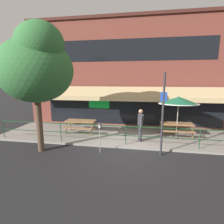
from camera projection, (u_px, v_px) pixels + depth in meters
The scene contains 11 objects.
ground_plane at pixel (125, 149), 8.50m from camera, with size 120.00×120.00×0.00m, color #232326.
patio_deck at pixel (128, 135), 10.43m from camera, with size 15.00×4.00×0.10m, color gray.
restaurant_building at pixel (132, 74), 11.91m from camera, with size 15.00×1.60×7.47m.
patio_railing at pixel (126, 131), 8.64m from camera, with size 13.84×0.04×0.97m.
picnic_table_left at pixel (81, 123), 10.65m from camera, with size 1.80×1.42×0.76m.
picnic_table_centre at pixel (176, 126), 9.97m from camera, with size 1.80×1.42×0.76m.
patio_umbrella_centre at pixel (179, 101), 9.57m from camera, with size 2.14×2.14×2.38m.
pedestrian_walking at pixel (140, 123), 9.12m from camera, with size 0.30×0.61×1.71m.
parking_meter_near at pixel (100, 128), 7.86m from camera, with size 0.15×0.16×1.42m.
street_sign_pole at pixel (163, 114), 7.45m from camera, with size 0.28×0.09×3.61m.
street_tree_curbside at pixel (36, 66), 7.48m from camera, with size 3.32×2.98×5.62m.
Camera 1 is at (0.72, -8.02, 3.32)m, focal length 28.00 mm.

